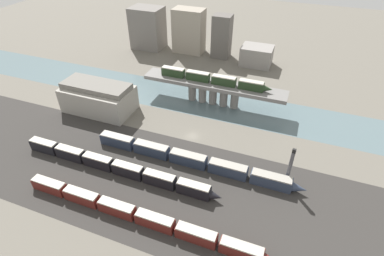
{
  "coord_description": "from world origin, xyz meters",
  "views": [
    {
      "loc": [
        29.26,
        -77.15,
        64.82
      ],
      "look_at": [
        0.0,
        -0.31,
        3.7
      ],
      "focal_mm": 28.0,
      "sensor_mm": 36.0,
      "label": 1
    }
  ],
  "objects_px": {
    "train_yard_mid": "(116,167)",
    "signal_tower": "(290,167)",
    "train_yard_far": "(193,160)",
    "warehouse_building": "(99,97)",
    "train_on_bridge": "(214,79)",
    "train_yard_near": "(140,216)"
  },
  "relations": [
    {
      "from": "train_yard_mid",
      "to": "signal_tower",
      "type": "relative_size",
      "value": 5.06
    },
    {
      "from": "train_yard_far",
      "to": "warehouse_building",
      "type": "distance_m",
      "value": 48.35
    },
    {
      "from": "signal_tower",
      "to": "train_on_bridge",
      "type": "bearing_deg",
      "value": 134.23
    },
    {
      "from": "train_yard_near",
      "to": "train_yard_mid",
      "type": "xyz_separation_m",
      "value": [
        -15.3,
        13.05,
        0.21
      ]
    },
    {
      "from": "train_yard_near",
      "to": "train_yard_mid",
      "type": "bearing_deg",
      "value": 139.55
    },
    {
      "from": "train_yard_near",
      "to": "signal_tower",
      "type": "relative_size",
      "value": 5.35
    },
    {
      "from": "train_on_bridge",
      "to": "signal_tower",
      "type": "bearing_deg",
      "value": -45.77
    },
    {
      "from": "train_yard_near",
      "to": "train_yard_far",
      "type": "height_order",
      "value": "train_yard_far"
    },
    {
      "from": "warehouse_building",
      "to": "signal_tower",
      "type": "relative_size",
      "value": 2.07
    },
    {
      "from": "train_yard_near",
      "to": "train_yard_mid",
      "type": "height_order",
      "value": "train_yard_mid"
    },
    {
      "from": "train_yard_mid",
      "to": "train_on_bridge",
      "type": "bearing_deg",
      "value": 72.4
    },
    {
      "from": "train_on_bridge",
      "to": "train_yard_mid",
      "type": "distance_m",
      "value": 50.98
    },
    {
      "from": "train_on_bridge",
      "to": "warehouse_building",
      "type": "height_order",
      "value": "train_on_bridge"
    },
    {
      "from": "warehouse_building",
      "to": "signal_tower",
      "type": "height_order",
      "value": "signal_tower"
    },
    {
      "from": "signal_tower",
      "to": "warehouse_building",
      "type": "bearing_deg",
      "value": 169.13
    },
    {
      "from": "train_on_bridge",
      "to": "train_yard_near",
      "type": "bearing_deg",
      "value": -89.88
    },
    {
      "from": "signal_tower",
      "to": "train_yard_near",
      "type": "bearing_deg",
      "value": -141.35
    },
    {
      "from": "train_yard_near",
      "to": "warehouse_building",
      "type": "xyz_separation_m",
      "value": [
        -40.03,
        40.66,
        3.74
      ]
    },
    {
      "from": "train_yard_near",
      "to": "signal_tower",
      "type": "bearing_deg",
      "value": 38.65
    },
    {
      "from": "warehouse_building",
      "to": "signal_tower",
      "type": "distance_m",
      "value": 74.62
    },
    {
      "from": "train_yard_mid",
      "to": "signal_tower",
      "type": "height_order",
      "value": "signal_tower"
    },
    {
      "from": "train_yard_near",
      "to": "train_yard_far",
      "type": "relative_size",
      "value": 1.03
    }
  ]
}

